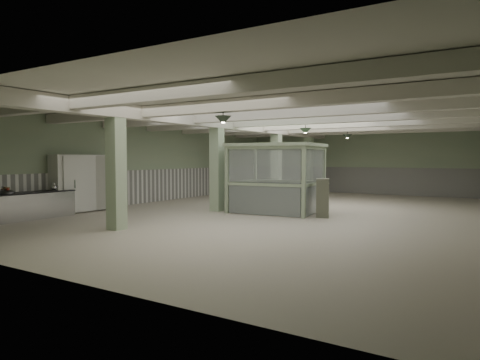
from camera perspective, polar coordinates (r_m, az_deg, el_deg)
The scene contains 29 objects.
floor at distance 16.15m, azimuth 6.29°, elevation -4.33°, with size 20.00×20.00×0.00m, color beige.
ceiling at distance 16.09m, azimuth 6.37°, elevation 8.49°, with size 14.00×20.00×0.02m, color silver.
wall_back at distance 25.41m, azimuth 16.10°, elevation 2.31°, with size 14.00×0.02×3.60m, color #98A786.
wall_front at distance 8.22m, azimuth -25.31°, elevation 0.94°, with size 14.00×0.02×3.60m, color #98A786.
wall_left at distance 20.05m, azimuth -12.05°, elevation 2.21°, with size 0.02×20.00×3.60m, color #98A786.
wainscot_left at distance 20.08m, azimuth -11.96°, elevation -0.79°, with size 0.05×19.90×1.50m, color white.
wainscot_back at distance 25.42m, azimuth 16.05°, elevation -0.06°, with size 13.90×0.05×1.50m, color white.
girder at distance 17.29m, azimuth -1.20°, elevation 7.40°, with size 0.45×19.90×0.40m, color beige.
beam_a at distance 9.89m, azimuth -13.05°, elevation 10.86°, with size 13.90×0.35×0.32m, color beige.
beam_b at distance 11.78m, azimuth -4.31°, elevation 9.65°, with size 13.90×0.35×0.32m, color beige.
beam_c at distance 13.87m, azimuth 1.86°, elevation 8.65°, with size 13.90×0.35×0.32m, color beige.
beam_d at distance 16.07m, azimuth 6.36°, elevation 7.86°, with size 13.90×0.35×0.32m, color beige.
beam_e at distance 18.35m, azimuth 9.75°, elevation 7.22°, with size 13.90×0.35×0.32m, color beige.
beam_f at distance 20.69m, azimuth 12.37°, elevation 6.72°, with size 13.90×0.35×0.32m, color beige.
beam_g at distance 23.05m, azimuth 14.46°, elevation 6.30°, with size 13.90×0.35×0.32m, color beige.
column_a at distance 12.64m, azimuth -16.19°, elevation 1.73°, with size 0.42×0.42×3.60m, color #A8C19B.
column_b at distance 16.41m, azimuth -3.10°, elevation 2.11°, with size 0.42×0.42×3.60m, color #A8C19B.
column_c at distance 20.71m, azimuth 4.85°, elevation 2.29°, with size 0.42×0.42×3.60m, color #A8C19B.
column_d at distance 24.34m, azimuth 9.14°, elevation 2.36°, with size 0.42×0.42×3.60m, color #A8C19B.
pendant_front at distance 11.46m, azimuth -2.27°, elevation 7.98°, with size 0.44×0.44×0.22m, color #2C3B2C.
pendant_mid at distance 16.30m, azimuth 8.71°, elevation 6.47°, with size 0.44×0.44×0.22m, color #2C3B2C.
pendant_back at distance 20.98m, azimuth 14.11°, elevation 5.63°, with size 0.44×0.44×0.22m, color #2C3B2C.
prep_counter at distance 15.45m, azimuth -29.03°, elevation -3.30°, with size 0.83×4.74×0.91m.
pitcher_near at distance 15.45m, azimuth -29.03°, elevation -1.21°, with size 0.16×0.19×0.24m, color #AFAFB3, non-canonical shape.
pitcher_far at distance 16.16m, azimuth -23.55°, elevation -0.85°, with size 0.19×0.22×0.28m, color #AFAFB3, non-canonical shape.
veg_colander at distance 15.39m, azimuth -28.67°, elevation -1.27°, with size 0.47×0.47×0.21m, color #46464B, non-canonical shape.
walkin_cooler at distance 17.12m, azimuth -20.41°, elevation -0.50°, with size 1.11×2.32×2.13m.
guard_booth at distance 16.21m, azimuth 4.93°, elevation 1.90°, with size 3.42×2.98×2.58m.
filing_cabinet at distance 15.04m, azimuth 10.95°, elevation -2.35°, with size 0.43×0.61×1.33m, color #636655.
Camera 1 is at (6.90, -14.45, 2.05)m, focal length 32.00 mm.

